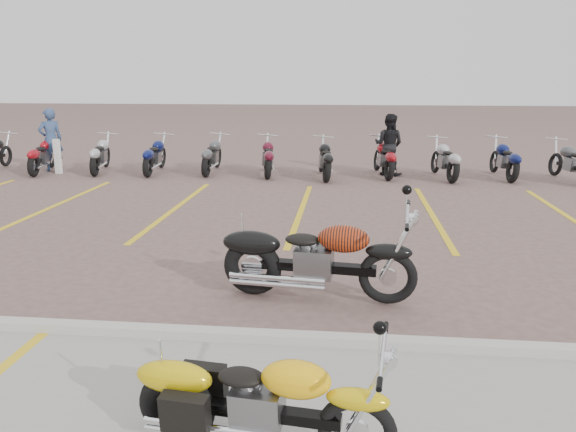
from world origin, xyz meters
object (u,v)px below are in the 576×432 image
object	(u,v)px
bollard	(58,156)
flame_cruiser	(314,261)
person_b	(389,145)
yellow_cruiser	(258,404)
person_a	(51,140)

from	to	relation	value
bollard	flame_cruiser	bearing A→B (deg)	-47.41
flame_cruiser	person_b	xyz separation A→B (m)	(1.53, 9.48, 0.37)
yellow_cruiser	bollard	world-z (taller)	bollard
yellow_cruiser	flame_cruiser	world-z (taller)	flame_cruiser
flame_cruiser	person_a	distance (m)	12.41
person_a	bollard	world-z (taller)	person_a
yellow_cruiser	person_a	bearing A→B (deg)	130.28
yellow_cruiser	flame_cruiser	bearing A→B (deg)	92.25
yellow_cruiser	person_b	distance (m)	12.65
person_a	bollard	distance (m)	0.74
flame_cruiser	person_a	xyz separation A→B (m)	(-8.39, 9.14, 0.42)
flame_cruiser	yellow_cruiser	bearing A→B (deg)	-87.79
person_a	bollard	bearing A→B (deg)	87.23
person_b	flame_cruiser	bearing A→B (deg)	101.88
person_b	bollard	distance (m)	9.55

